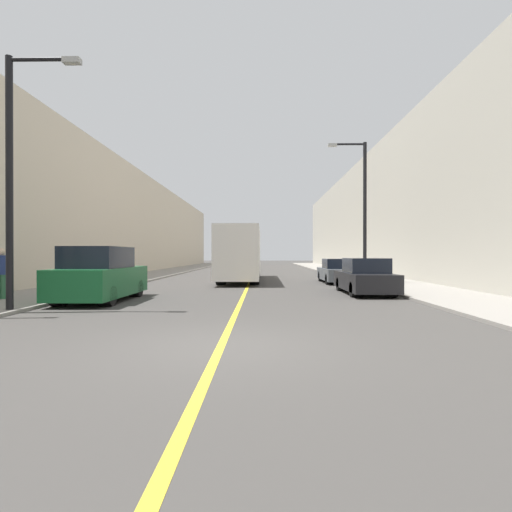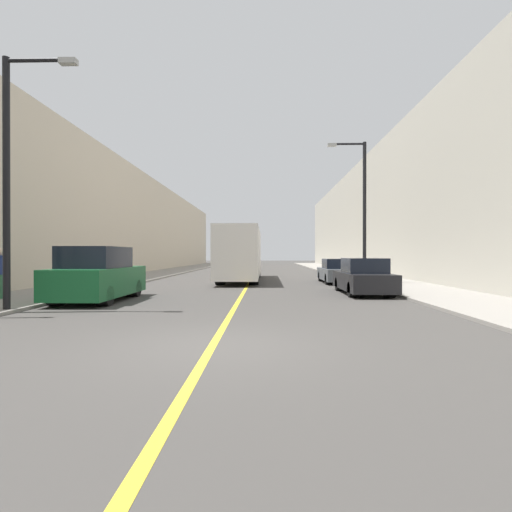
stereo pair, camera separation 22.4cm
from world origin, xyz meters
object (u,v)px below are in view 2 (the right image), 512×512
(bus, at_px, (241,253))
(street_lamp_left, at_px, (12,167))
(car_right_mid, at_px, (337,272))
(pedestrian, at_px, (0,273))
(car_right_near, at_px, (363,278))
(parked_suv_left, at_px, (98,276))
(street_lamp_right, at_px, (362,204))

(bus, distance_m, street_lamp_left, 15.58)
(car_right_mid, distance_m, pedestrian, 16.81)
(car_right_near, bearing_deg, car_right_mid, 89.56)
(parked_suv_left, bearing_deg, pedestrian, -176.00)
(bus, height_order, street_lamp_right, street_lamp_right)
(parked_suv_left, xyz_separation_m, car_right_mid, (10.33, 9.37, -0.26))
(parked_suv_left, relative_size, street_lamp_left, 0.65)
(car_right_mid, bearing_deg, pedestrian, -145.12)
(car_right_near, bearing_deg, pedestrian, -167.47)
(street_lamp_right, bearing_deg, bus, 156.13)
(bus, height_order, car_right_mid, bus)
(street_lamp_left, bearing_deg, parked_suv_left, 66.68)
(bus, xyz_separation_m, street_lamp_right, (6.99, -3.10, 2.78))
(parked_suv_left, bearing_deg, street_lamp_right, 35.55)
(car_right_near, xyz_separation_m, street_lamp_right, (1.23, 5.41, 3.85))
(car_right_near, height_order, street_lamp_right, street_lamp_right)
(bus, height_order, parked_suv_left, bus)
(parked_suv_left, bearing_deg, car_right_mid, 42.21)
(parked_suv_left, distance_m, pedestrian, 3.47)
(bus, distance_m, pedestrian, 14.06)
(bus, distance_m, car_right_mid, 6.23)
(bus, xyz_separation_m, parked_suv_left, (-4.51, -11.32, -0.85))
(car_right_mid, height_order, pedestrian, pedestrian)
(parked_suv_left, relative_size, car_right_mid, 1.04)
(bus, bearing_deg, car_right_mid, -18.51)
(car_right_near, height_order, street_lamp_left, street_lamp_left)
(pedestrian, bearing_deg, street_lamp_left, -50.86)
(parked_suv_left, xyz_separation_m, pedestrian, (-3.46, -0.24, 0.13))
(car_right_near, distance_m, car_right_mid, 6.56)
(parked_suv_left, distance_m, car_right_mid, 13.95)
(street_lamp_left, xyz_separation_m, street_lamp_right, (12.77, 11.16, 0.30))
(parked_suv_left, bearing_deg, car_right_near, 15.30)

